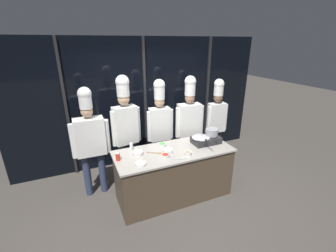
{
  "coord_description": "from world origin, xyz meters",
  "views": [
    {
      "loc": [
        -1.42,
        -3.04,
        2.61
      ],
      "look_at": [
        0.0,
        0.25,
        1.24
      ],
      "focal_mm": 24.0,
      "sensor_mm": 36.0,
      "label": 1
    }
  ],
  "objects": [
    {
      "name": "serving_spoon_solid",
      "position": [
        -0.02,
        -0.3,
        0.9
      ],
      "size": [
        0.26,
        0.08,
        0.02
      ],
      "color": "#B2B5BA",
      "rests_on": "demo_counter"
    },
    {
      "name": "prep_bowl_scallions",
      "position": [
        -0.12,
        0.24,
        0.92
      ],
      "size": [
        0.15,
        0.15,
        0.05
      ],
      "color": "white",
      "rests_on": "demo_counter"
    },
    {
      "name": "chef_apprentice",
      "position": [
        1.32,
        0.7,
        1.14
      ],
      "size": [
        0.48,
        0.21,
        1.9
      ],
      "rotation": [
        0.0,
        0.0,
        3.09
      ],
      "color": "#232326",
      "rests_on": "ground_plane"
    },
    {
      "name": "chef_head",
      "position": [
        -1.25,
        0.63,
        1.1
      ],
      "size": [
        0.63,
        0.25,
        1.94
      ],
      "rotation": [
        0.0,
        0.0,
        3.13
      ],
      "color": "#2D3856",
      "rests_on": "ground_plane"
    },
    {
      "name": "chef_pastry",
      "position": [
        0.64,
        0.67,
        1.14
      ],
      "size": [
        0.59,
        0.27,
        2.0
      ],
      "rotation": [
        0.0,
        0.0,
        3.06
      ],
      "color": "#4C4C51",
      "rests_on": "ground_plane"
    },
    {
      "name": "prep_bowl_garlic",
      "position": [
        -0.6,
        0.1,
        0.93
      ],
      "size": [
        0.17,
        0.17,
        0.06
      ],
      "color": "white",
      "rests_on": "demo_counter"
    },
    {
      "name": "prep_bowl_chili_flakes",
      "position": [
        -0.22,
        -0.15,
        0.92
      ],
      "size": [
        0.13,
        0.13,
        0.05
      ],
      "color": "white",
      "rests_on": "demo_counter"
    },
    {
      "name": "portable_stove",
      "position": [
        0.65,
        0.04,
        0.96
      ],
      "size": [
        0.49,
        0.32,
        0.13
      ],
      "color": "#28282B",
      "rests_on": "demo_counter"
    },
    {
      "name": "prep_bowl_mushrooms",
      "position": [
        0.14,
        -0.23,
        0.93
      ],
      "size": [
        0.12,
        0.12,
        0.06
      ],
      "color": "white",
      "rests_on": "demo_counter"
    },
    {
      "name": "ground_plane",
      "position": [
        0.0,
        0.0,
        0.0
      ],
      "size": [
        24.0,
        24.0,
        0.0
      ],
      "primitive_type": "plane",
      "color": "#47423D"
    },
    {
      "name": "prep_bowl_bean_sprouts",
      "position": [
        -0.11,
        -0.01,
        0.92
      ],
      "size": [
        0.16,
        0.16,
        0.05
      ],
      "color": "white",
      "rests_on": "demo_counter"
    },
    {
      "name": "chef_line",
      "position": [
        0.04,
        0.74,
        1.15
      ],
      "size": [
        0.52,
        0.22,
        1.97
      ],
      "rotation": [
        0.0,
        0.0,
        3.09
      ],
      "color": "#4C4C51",
      "rests_on": "ground_plane"
    },
    {
      "name": "frying_pan",
      "position": [
        0.54,
        0.04,
        1.04
      ],
      "size": [
        0.32,
        0.55,
        0.04
      ],
      "color": "#ADAFB5",
      "rests_on": "portable_stove"
    },
    {
      "name": "prep_bowl_onion",
      "position": [
        -0.65,
        -0.22,
        0.92
      ],
      "size": [
        0.17,
        0.17,
        0.04
      ],
      "color": "white",
      "rests_on": "demo_counter"
    },
    {
      "name": "squeeze_bottle_chili",
      "position": [
        -0.92,
        0.04,
        0.97
      ],
      "size": [
        0.07,
        0.07,
        0.15
      ],
      "color": "red",
      "rests_on": "demo_counter"
    },
    {
      "name": "serving_spoon_slotted",
      "position": [
        -0.28,
        0.01,
        0.9
      ],
      "size": [
        0.25,
        0.16,
        0.02
      ],
      "color": "olive",
      "rests_on": "demo_counter"
    },
    {
      "name": "demo_counter",
      "position": [
        0.0,
        0.0,
        0.45
      ],
      "size": [
        1.98,
        0.81,
        0.89
      ],
      "color": "#4C3D2D",
      "rests_on": "ground_plane"
    },
    {
      "name": "squeeze_bottle_clear",
      "position": [
        -0.65,
        0.3,
        0.97
      ],
      "size": [
        0.05,
        0.05,
        0.15
      ],
      "color": "white",
      "rests_on": "demo_counter"
    },
    {
      "name": "window_wall_back",
      "position": [
        0.0,
        1.53,
        1.35
      ],
      "size": [
        5.54,
        0.09,
        2.7
      ],
      "color": "black",
      "rests_on": "ground_plane"
    },
    {
      "name": "stock_pot",
      "position": [
        0.76,
        0.04,
        1.09
      ],
      "size": [
        0.25,
        0.23,
        0.13
      ],
      "color": "#93969B",
      "rests_on": "portable_stove"
    },
    {
      "name": "chef_sous",
      "position": [
        -0.63,
        0.71,
        1.24
      ],
      "size": [
        0.54,
        0.28,
        2.08
      ],
      "rotation": [
        0.0,
        0.0,
        3.31
      ],
      "color": "#4C4C51",
      "rests_on": "ground_plane"
    }
  ]
}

